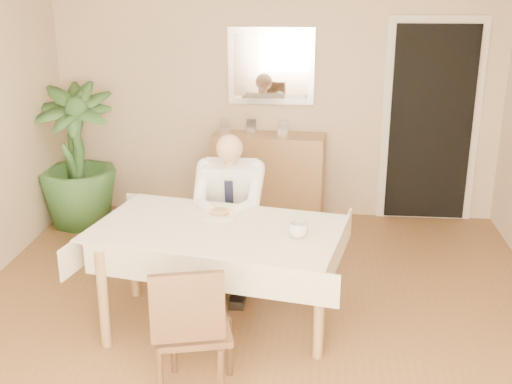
# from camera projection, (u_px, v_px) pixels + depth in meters

# --- Properties ---
(room) EXTENTS (5.00, 5.02, 2.60)m
(room) POSITION_uv_depth(u_px,v_px,m) (251.00, 158.00, 4.11)
(room) COLOR brown
(room) RESTS_ON ground
(window) EXTENTS (1.34, 0.04, 1.44)m
(window) POSITION_uv_depth(u_px,v_px,m) (158.00, 351.00, 1.73)
(window) COLOR white
(window) RESTS_ON room
(doorway) EXTENTS (0.96, 0.07, 2.10)m
(doorway) POSITION_uv_depth(u_px,v_px,m) (431.00, 124.00, 6.39)
(doorway) COLOR white
(doorway) RESTS_ON ground
(mirror) EXTENTS (0.86, 0.04, 0.76)m
(mirror) POSITION_uv_depth(u_px,v_px,m) (271.00, 66.00, 6.36)
(mirror) COLOR silver
(mirror) RESTS_ON room
(dining_table) EXTENTS (1.91, 1.34, 0.75)m
(dining_table) POSITION_uv_depth(u_px,v_px,m) (217.00, 239.00, 4.47)
(dining_table) COLOR #9A6F49
(dining_table) RESTS_ON ground
(chair_far) EXTENTS (0.44, 0.44, 0.87)m
(chair_far) POSITION_uv_depth(u_px,v_px,m) (233.00, 218.00, 5.35)
(chair_far) COLOR #3D2717
(chair_far) RESTS_ON ground
(chair_near) EXTENTS (0.50, 0.51, 0.88)m
(chair_near) POSITION_uv_depth(u_px,v_px,m) (192.00, 326.00, 3.69)
(chair_near) COLOR #3D2717
(chair_near) RESTS_ON ground
(seated_man) EXTENTS (0.48, 0.72, 1.24)m
(seated_man) POSITION_uv_depth(u_px,v_px,m) (229.00, 207.00, 5.02)
(seated_man) COLOR white
(seated_man) RESTS_ON ground
(plate) EXTENTS (0.26, 0.26, 0.02)m
(plate) POSITION_uv_depth(u_px,v_px,m) (220.00, 214.00, 4.66)
(plate) COLOR white
(plate) RESTS_ON dining_table
(food) EXTENTS (0.14, 0.14, 0.06)m
(food) POSITION_uv_depth(u_px,v_px,m) (220.00, 212.00, 4.65)
(food) COLOR olive
(food) RESTS_ON dining_table
(knife) EXTENTS (0.01, 0.13, 0.01)m
(knife) POSITION_uv_depth(u_px,v_px,m) (224.00, 215.00, 4.59)
(knife) COLOR silver
(knife) RESTS_ON dining_table
(fork) EXTENTS (0.01, 0.13, 0.01)m
(fork) POSITION_uv_depth(u_px,v_px,m) (213.00, 215.00, 4.60)
(fork) COLOR silver
(fork) RESTS_ON dining_table
(coffee_mug) EXTENTS (0.16, 0.16, 0.10)m
(coffee_mug) POSITION_uv_depth(u_px,v_px,m) (298.00, 230.00, 4.26)
(coffee_mug) COLOR white
(coffee_mug) RESTS_ON dining_table
(sideboard) EXTENTS (1.15, 0.49, 0.89)m
(sideboard) POSITION_uv_depth(u_px,v_px,m) (269.00, 177.00, 6.58)
(sideboard) COLOR #9A6F49
(sideboard) RESTS_ON ground
(photo_frame_left) EXTENTS (0.10, 0.02, 0.14)m
(photo_frame_left) POSITION_uv_depth(u_px,v_px,m) (224.00, 126.00, 6.50)
(photo_frame_left) COLOR silver
(photo_frame_left) RESTS_ON sideboard
(photo_frame_center) EXTENTS (0.10, 0.02, 0.14)m
(photo_frame_center) POSITION_uv_depth(u_px,v_px,m) (251.00, 126.00, 6.50)
(photo_frame_center) COLOR silver
(photo_frame_center) RESTS_ON sideboard
(photo_frame_right) EXTENTS (0.10, 0.02, 0.14)m
(photo_frame_right) POSITION_uv_depth(u_px,v_px,m) (283.00, 127.00, 6.44)
(photo_frame_right) COLOR silver
(photo_frame_right) RESTS_ON sideboard
(potted_palm) EXTENTS (0.91, 0.91, 1.41)m
(potted_palm) POSITION_uv_depth(u_px,v_px,m) (75.00, 157.00, 6.34)
(potted_palm) COLOR #2C5727
(potted_palm) RESTS_ON ground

